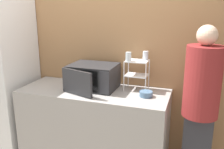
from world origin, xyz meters
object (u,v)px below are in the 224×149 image
(dish_rack, at_px, (137,69))
(glass_back_right, at_px, (146,56))
(person, at_px, (201,100))
(microwave, at_px, (93,77))
(refrigerator, at_px, (4,75))
(bowl, at_px, (146,94))
(glass_front_left, at_px, (128,57))

(dish_rack, relative_size, glass_back_right, 3.40)
(person, bearing_deg, dish_rack, 159.48)
(microwave, xyz_separation_m, refrigerator, (-1.23, -0.08, -0.07))
(microwave, bearing_deg, bowl, -6.91)
(glass_front_left, relative_size, refrigerator, 0.05)
(dish_rack, height_order, refrigerator, refrigerator)
(microwave, distance_m, refrigerator, 1.23)
(bowl, bearing_deg, glass_front_left, 149.98)
(refrigerator, bearing_deg, glass_back_right, 8.05)
(bowl, relative_size, person, 0.09)
(microwave, relative_size, glass_front_left, 5.70)
(microwave, distance_m, bowl, 0.67)
(dish_rack, distance_m, glass_back_right, 0.18)
(glass_front_left, distance_m, refrigerator, 1.68)
(glass_back_right, xyz_separation_m, person, (0.63, -0.32, -0.35))
(glass_front_left, height_order, bowl, glass_front_left)
(bowl, relative_size, refrigerator, 0.07)
(bowl, height_order, refrigerator, refrigerator)
(glass_front_left, bearing_deg, dish_rack, 35.31)
(person, relative_size, refrigerator, 0.87)
(dish_rack, xyz_separation_m, glass_back_right, (0.09, 0.06, 0.15))
(bowl, bearing_deg, microwave, 173.09)
(microwave, relative_size, glass_back_right, 5.70)
(refrigerator, bearing_deg, glass_front_left, 4.83)
(microwave, xyz_separation_m, dish_rack, (0.50, 0.12, 0.11))
(microwave, height_order, dish_rack, dish_rack)
(glass_front_left, distance_m, glass_back_right, 0.21)
(glass_back_right, height_order, bowl, glass_back_right)
(person, xyz_separation_m, refrigerator, (-2.44, 0.07, 0.03))
(microwave, height_order, bowl, microwave)
(microwave, height_order, glass_front_left, glass_front_left)
(glass_front_left, bearing_deg, refrigerator, -175.17)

